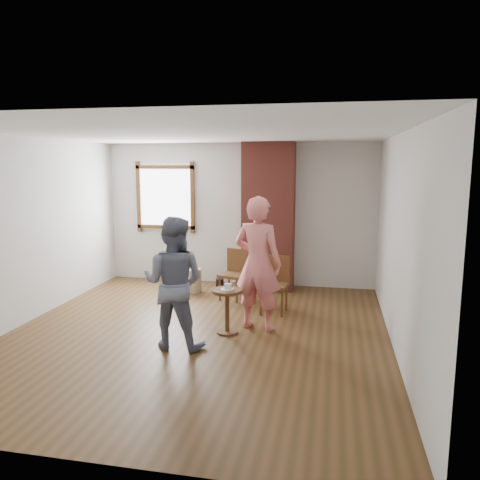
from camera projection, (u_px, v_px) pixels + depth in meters
The scene contains 12 objects.
ground at pixel (197, 334), 6.20m from camera, with size 5.50×5.50×0.00m, color brown.
room_shell at pixel (203, 194), 6.50m from camera, with size 5.04×5.52×2.62m.
brick_chimney at pixel (269, 217), 8.28m from camera, with size 0.90×0.50×2.60m, color #953F35.
stoneware_crock at pixel (192, 281), 8.18m from camera, with size 0.32×0.32×0.41m, color tan.
dark_pot at pixel (220, 283), 8.56m from camera, with size 0.15×0.15×0.15m, color black.
dining_chair_left at pixel (235, 271), 7.76m from camera, with size 0.48×0.48×0.83m.
dining_chair_right at pixel (275, 281), 7.06m from camera, with size 0.44×0.44×0.86m.
side_table at pixel (227, 304), 6.17m from camera, with size 0.40×0.40×0.60m.
cake_plate at pixel (227, 289), 6.14m from camera, with size 0.18×0.18×0.01m, color white.
cake_slice at pixel (228, 287), 6.13m from camera, with size 0.08×0.07×0.06m, color white.
man at pixel (174, 283), 5.66m from camera, with size 0.79×0.61×1.62m, color #151F3C.
person_pink at pixel (258, 264), 6.27m from camera, with size 0.66×0.44×1.82m, color #E87674.
Camera 1 is at (1.73, -5.68, 2.24)m, focal length 35.00 mm.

